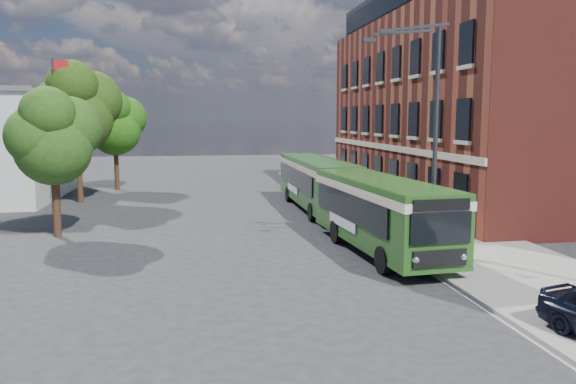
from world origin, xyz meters
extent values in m
plane|color=#272729|center=(0.00, 0.00, 0.00)|extent=(120.00, 120.00, 0.00)
cube|color=gray|center=(7.00, 8.00, 0.07)|extent=(6.00, 48.00, 0.15)
cube|color=beige|center=(3.95, 8.00, 0.01)|extent=(0.12, 48.00, 0.01)
cube|color=maroon|center=(14.00, 12.00, 6.00)|extent=(12.00, 26.00, 12.00)
cube|color=beige|center=(7.96, 12.00, 3.60)|extent=(0.12, 26.00, 0.35)
cylinder|color=#313335|center=(-12.50, 13.00, 4.50)|extent=(0.10, 0.10, 9.00)
cube|color=red|center=(-12.05, 13.00, 8.60)|extent=(0.90, 0.02, 0.60)
cylinder|color=#313335|center=(5.20, -2.00, 0.15)|extent=(0.44, 0.44, 0.30)
cylinder|color=#313335|center=(5.20, -2.00, 4.50)|extent=(0.18, 0.18, 9.00)
cube|color=#313335|center=(3.96, -2.60, 8.80)|extent=(2.58, 0.46, 0.37)
cube|color=#313335|center=(3.96, -1.40, 8.80)|extent=(2.58, 0.46, 0.37)
cube|color=#313335|center=(2.73, -3.08, 8.55)|extent=(0.55, 0.22, 0.16)
cube|color=#313335|center=(2.73, -0.92, 8.55)|extent=(0.55, 0.22, 0.16)
cylinder|color=#313335|center=(5.60, -4.20, 1.25)|extent=(0.08, 0.08, 2.50)
cube|color=red|center=(5.60, -4.20, 2.35)|extent=(0.35, 0.04, 0.35)
cube|color=#24521A|center=(3.20, -1.39, 1.77)|extent=(3.26, 9.90, 2.45)
cube|color=#24521A|center=(3.20, -1.39, 0.50)|extent=(3.30, 9.94, 0.14)
cube|color=black|center=(1.90, -1.19, 1.90)|extent=(0.71, 7.91, 1.10)
cube|color=black|center=(4.45, -0.99, 1.90)|extent=(0.71, 7.91, 1.10)
cube|color=beige|center=(3.20, -1.39, 2.60)|extent=(3.33, 9.96, 0.32)
cube|color=#24521A|center=(3.20, -1.39, 2.96)|extent=(3.15, 9.79, 0.12)
cube|color=black|center=(3.59, -6.27, 1.95)|extent=(2.15, 0.25, 1.05)
cube|color=black|center=(3.59, -6.28, 2.70)|extent=(2.00, 0.24, 0.38)
cube|color=black|center=(3.59, -6.28, 0.95)|extent=(1.90, 0.23, 0.55)
sphere|color=silver|center=(2.74, -6.33, 0.95)|extent=(0.26, 0.26, 0.26)
sphere|color=silver|center=(4.43, -6.19, 0.95)|extent=(0.26, 0.26, 0.26)
cube|color=black|center=(2.81, 3.49, 2.00)|extent=(2.00, 0.24, 0.90)
cube|color=white|center=(1.84, -0.50, 1.15)|extent=(0.29, 3.19, 0.45)
cylinder|color=black|center=(2.28, -4.54, 0.50)|extent=(0.36, 1.02, 1.00)
cylinder|color=black|center=(4.61, -4.35, 0.50)|extent=(0.36, 1.02, 1.00)
cylinder|color=black|center=(1.87, 0.57, 0.50)|extent=(0.36, 1.02, 1.00)
cylinder|color=black|center=(4.20, 0.76, 0.50)|extent=(0.36, 1.02, 1.00)
cube|color=#22501C|center=(3.00, 9.99, 1.77)|extent=(2.61, 11.89, 2.45)
cube|color=#22501C|center=(3.00, 9.99, 0.50)|extent=(2.65, 11.93, 0.14)
cube|color=black|center=(1.72, 10.27, 1.90)|extent=(0.17, 10.07, 1.10)
cube|color=black|center=(4.28, 10.30, 1.90)|extent=(0.17, 10.07, 1.10)
cube|color=beige|center=(3.00, 9.99, 2.60)|extent=(2.67, 11.95, 0.32)
cube|color=#22501C|center=(3.00, 9.99, 2.96)|extent=(2.51, 11.79, 0.12)
cube|color=black|center=(3.05, 4.02, 1.95)|extent=(2.15, 0.10, 1.05)
cube|color=black|center=(3.05, 4.01, 2.70)|extent=(2.00, 0.10, 0.38)
cube|color=black|center=(3.05, 4.01, 0.95)|extent=(1.90, 0.10, 0.55)
sphere|color=silver|center=(2.20, 4.02, 0.95)|extent=(0.26, 0.26, 0.26)
sphere|color=silver|center=(3.90, 4.04, 0.95)|extent=(0.26, 0.26, 0.26)
cube|color=black|center=(2.95, 15.95, 2.00)|extent=(2.00, 0.10, 0.90)
cube|color=white|center=(1.70, 10.97, 1.15)|extent=(0.07, 3.20, 0.45)
cylinder|color=black|center=(1.87, 5.84, 0.50)|extent=(0.29, 1.00, 1.00)
cylinder|color=black|center=(4.21, 5.86, 0.50)|extent=(0.29, 1.00, 1.00)
cylinder|color=black|center=(1.80, 13.11, 0.50)|extent=(0.29, 1.00, 1.00)
cylinder|color=black|center=(4.14, 13.13, 0.50)|extent=(0.29, 1.00, 1.00)
imported|color=black|center=(5.39, -2.67, 1.01)|extent=(0.73, 0.59, 1.72)
imported|color=black|center=(7.07, 0.00, 0.97)|extent=(0.99, 0.91, 1.64)
cylinder|color=#341F13|center=(-10.58, 4.01, 1.47)|extent=(0.36, 0.36, 2.93)
sphere|color=#254714|center=(-10.58, 4.01, 4.13)|extent=(3.47, 3.47, 3.47)
sphere|color=#254714|center=(-9.91, 4.55, 5.00)|extent=(2.93, 2.93, 2.93)
sphere|color=#254714|center=(-11.18, 3.55, 4.67)|extent=(2.67, 2.67, 2.67)
sphere|color=#254714|center=(-10.58, 3.35, 5.67)|extent=(2.40, 2.40, 2.40)
cylinder|color=#341F13|center=(-11.68, 15.06, 1.94)|extent=(0.36, 0.36, 3.87)
sphere|color=#253F11|center=(-11.68, 15.06, 5.46)|extent=(4.58, 4.58, 4.58)
sphere|color=#253F11|center=(-10.80, 15.76, 6.60)|extent=(3.87, 3.87, 3.87)
sphere|color=#253F11|center=(-12.47, 14.44, 6.16)|extent=(3.52, 3.52, 3.52)
sphere|color=#253F11|center=(-11.68, 14.18, 7.48)|extent=(3.17, 3.17, 3.17)
cylinder|color=#341F13|center=(-10.20, 21.43, 1.61)|extent=(0.36, 0.36, 3.23)
sphere|color=#215210|center=(-10.20, 21.43, 4.55)|extent=(3.81, 3.81, 3.81)
sphere|color=#215210|center=(-9.46, 22.02, 5.50)|extent=(3.23, 3.23, 3.23)
sphere|color=#215210|center=(-10.86, 20.92, 5.13)|extent=(2.93, 2.93, 2.93)
sphere|color=#215210|center=(-10.20, 20.70, 6.23)|extent=(2.64, 2.64, 2.64)
camera|label=1|loc=(-4.14, -22.98, 5.47)|focal=35.00mm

